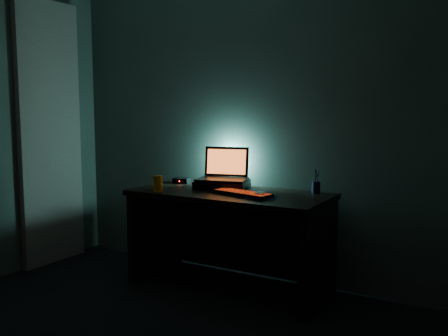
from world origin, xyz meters
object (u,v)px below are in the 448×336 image
at_px(keyboard, 243,194).
at_px(juice_glass, 158,184).
at_px(pen_cup, 316,188).
at_px(laptop, 224,172).
at_px(router, 182,180).
at_px(mouse, 261,194).

height_order(keyboard, juice_glass, juice_glass).
xyz_separation_m(pen_cup, juice_glass, (-1.06, -0.52, 0.02)).
distance_m(laptop, router, 0.43).
xyz_separation_m(pen_cup, router, (-1.16, -0.07, -0.02)).
xyz_separation_m(laptop, mouse, (0.45, -0.26, -0.10)).
bearing_deg(mouse, router, 146.11).
bearing_deg(juice_glass, mouse, 12.74).
distance_m(keyboard, pen_cup, 0.55).
bearing_deg(juice_glass, keyboard, 15.27).
distance_m(laptop, pen_cup, 0.74).
relative_size(laptop, mouse, 3.82).
relative_size(pen_cup, router, 0.58).
height_order(pen_cup, juice_glass, juice_glass).
relative_size(mouse, juice_glass, 0.93).
relative_size(keyboard, router, 3.19).
xyz_separation_m(juice_glass, router, (-0.10, 0.45, -0.04)).
bearing_deg(pen_cup, mouse, -129.35).
distance_m(laptop, keyboard, 0.42).
xyz_separation_m(laptop, pen_cup, (0.74, 0.09, -0.08)).
bearing_deg(laptop, pen_cup, -7.59).
bearing_deg(router, keyboard, -31.94).
xyz_separation_m(keyboard, pen_cup, (0.43, 0.35, 0.03)).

